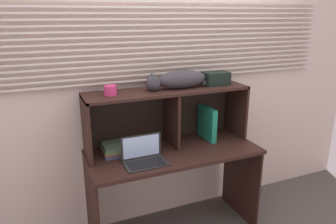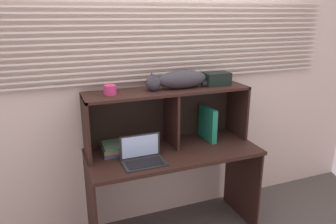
# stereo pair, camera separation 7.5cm
# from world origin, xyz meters

# --- Properties ---
(back_panel_with_blinds) EXTENTS (4.40, 0.08, 2.50)m
(back_panel_with_blinds) POSITION_xyz_m (0.00, 0.55, 1.26)
(back_panel_with_blinds) COLOR beige
(back_panel_with_blinds) RESTS_ON ground
(desk) EXTENTS (1.38, 0.60, 0.77)m
(desk) POSITION_xyz_m (0.00, 0.21, 0.62)
(desk) COLOR black
(desk) RESTS_ON ground
(hutch_shelf_unit) EXTENTS (1.34, 0.34, 0.48)m
(hutch_shelf_unit) POSITION_xyz_m (0.00, 0.36, 1.10)
(hutch_shelf_unit) COLOR black
(hutch_shelf_unit) RESTS_ON desk
(cat) EXTENTS (0.72, 0.16, 0.15)m
(cat) POSITION_xyz_m (0.10, 0.33, 1.32)
(cat) COLOR #363339
(cat) RESTS_ON hutch_shelf_unit
(laptop) EXTENTS (0.31, 0.20, 0.20)m
(laptop) POSITION_xyz_m (-0.29, 0.10, 0.82)
(laptop) COLOR #242424
(laptop) RESTS_ON desk
(binder_upright) EXTENTS (0.05, 0.26, 0.29)m
(binder_upright) POSITION_xyz_m (0.37, 0.33, 0.92)
(binder_upright) COLOR #1C8262
(binder_upright) RESTS_ON desk
(book_stack) EXTENTS (0.17, 0.21, 0.08)m
(book_stack) POSITION_xyz_m (-0.47, 0.33, 0.81)
(book_stack) COLOR #354F73
(book_stack) RESTS_ON desk
(small_basket) EXTENTS (0.09, 0.09, 0.07)m
(small_basket) POSITION_xyz_m (-0.46, 0.33, 1.29)
(small_basket) COLOR #CF336D
(small_basket) RESTS_ON hutch_shelf_unit
(storage_box) EXTENTS (0.21, 0.14, 0.11)m
(storage_box) POSITION_xyz_m (0.44, 0.33, 1.30)
(storage_box) COLOR black
(storage_box) RESTS_ON hutch_shelf_unit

